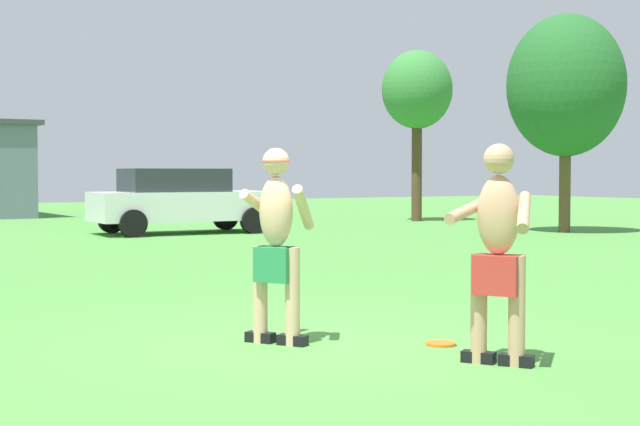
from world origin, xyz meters
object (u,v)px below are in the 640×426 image
at_px(car_white_mid_lot, 180,200).
at_px(player_in_red, 498,248).
at_px(player_with_cap, 277,236).
at_px(frisbee, 441,344).
at_px(tree_right_field, 417,92).
at_px(tree_left_field, 566,86).

bearing_deg(car_white_mid_lot, player_in_red, -104.15).
bearing_deg(player_in_red, car_white_mid_lot, 75.85).
xyz_separation_m(player_with_cap, player_in_red, (1.03, -1.68, -0.03)).
relative_size(player_in_red, frisbee, 6.50).
distance_m(player_in_red, frisbee, 1.26).
relative_size(player_with_cap, player_in_red, 1.00).
xyz_separation_m(frisbee, tree_right_field, (12.43, 17.11, 3.93)).
distance_m(player_in_red, tree_left_field, 17.22).
relative_size(player_in_red, car_white_mid_lot, 0.39).
height_order(player_with_cap, car_white_mid_lot, player_with_cap).
height_order(player_in_red, frisbee, player_in_red).
bearing_deg(car_white_mid_lot, tree_right_field, 11.98).
xyz_separation_m(player_in_red, frisbee, (0.14, 0.88, -0.89)).
relative_size(player_with_cap, tree_right_field, 0.33).
xyz_separation_m(frisbee, tree_left_field, (12.26, 10.75, 3.61)).
height_order(frisbee, car_white_mid_lot, car_white_mid_lot).
bearing_deg(tree_left_field, car_white_mid_lot, 151.32).
xyz_separation_m(player_with_cap, tree_right_field, (13.61, 16.31, 3.00)).
distance_m(player_with_cap, car_white_mid_lot, 15.39).
height_order(player_with_cap, tree_right_field, tree_right_field).
height_order(frisbee, tree_right_field, tree_right_field).
xyz_separation_m(car_white_mid_lot, tree_left_field, (8.32, -4.55, 2.79)).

